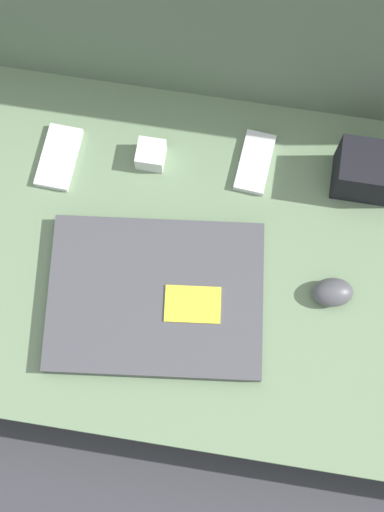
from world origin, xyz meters
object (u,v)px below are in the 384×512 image
(camera_pouch, at_px, (370,172))
(charger_brick, at_px, (151,155))
(computer_mouse, at_px, (333,292))
(phone_silver, at_px, (59,157))
(phone_black, at_px, (255,162))
(laptop, at_px, (156,297))

(camera_pouch, xyz_separation_m, charger_brick, (-0.37, -0.02, -0.02))
(computer_mouse, relative_size, phone_silver, 0.63)
(computer_mouse, xyz_separation_m, phone_black, (-0.15, 0.21, -0.01))
(computer_mouse, height_order, phone_silver, computer_mouse)
(charger_brick, bearing_deg, phone_black, 6.07)
(phone_black, bearing_deg, computer_mouse, -49.07)
(laptop, distance_m, computer_mouse, 0.29)
(laptop, height_order, phone_black, laptop)
(camera_pouch, bearing_deg, computer_mouse, -100.02)
(laptop, height_order, charger_brick, charger_brick)
(computer_mouse, bearing_deg, phone_black, 114.82)
(computer_mouse, distance_m, phone_silver, 0.52)
(computer_mouse, bearing_deg, camera_pouch, 68.57)
(laptop, xyz_separation_m, phone_silver, (-0.21, 0.22, -0.01))
(phone_black, bearing_deg, laptop, -111.34)
(phone_black, distance_m, camera_pouch, 0.19)
(charger_brick, bearing_deg, computer_mouse, -29.96)
(laptop, bearing_deg, charger_brick, 95.23)
(phone_silver, bearing_deg, computer_mouse, -16.32)
(phone_black, xyz_separation_m, camera_pouch, (0.19, -0.00, 0.04))
(laptop, xyz_separation_m, charger_brick, (-0.05, 0.24, 0.01))
(laptop, bearing_deg, phone_silver, 127.18)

